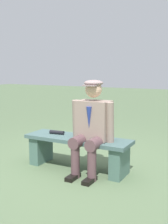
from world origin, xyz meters
name	(u,v)px	position (x,y,z in m)	size (l,w,h in m)	color
ground_plane	(78,169)	(0.00, 0.00, 0.00)	(30.00, 30.00, 0.00)	#546A49
bench	(78,148)	(0.00, 0.00, 0.29)	(1.46, 0.44, 0.44)	#44605E
seated_man	(92,124)	(-0.25, 0.06, 0.66)	(0.59, 0.61, 1.21)	gray
rolled_magazine	(57,132)	(0.34, -0.02, 0.47)	(0.05, 0.05, 0.21)	black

